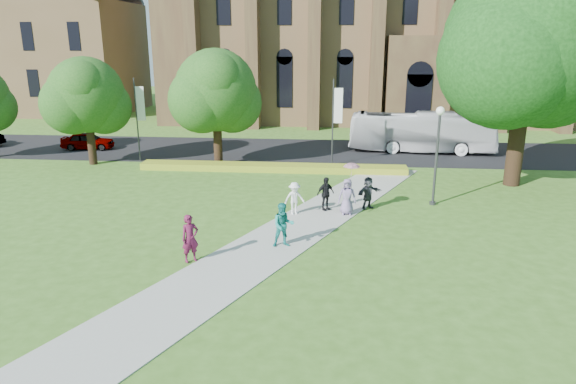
# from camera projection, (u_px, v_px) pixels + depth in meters

# --- Properties ---
(ground) EXTENTS (160.00, 160.00, 0.00)m
(ground) POSITION_uv_depth(u_px,v_px,m) (282.00, 245.00, 22.03)
(ground) COLOR #3B631D
(ground) RESTS_ON ground
(road) EXTENTS (160.00, 10.00, 0.02)m
(road) POSITION_uv_depth(u_px,v_px,m) (307.00, 151.00, 41.14)
(road) COLOR black
(road) RESTS_ON ground
(footpath) EXTENTS (15.58, 28.54, 0.04)m
(footpath) POSITION_uv_depth(u_px,v_px,m) (284.00, 236.00, 22.98)
(footpath) COLOR #B2B2A8
(footpath) RESTS_ON ground
(flower_hedge) EXTENTS (18.00, 1.40, 0.45)m
(flower_hedge) POSITION_uv_depth(u_px,v_px,m) (272.00, 167.00, 34.76)
(flower_hedge) COLOR gold
(flower_hedge) RESTS_ON ground
(building_west) EXTENTS (22.00, 14.00, 18.30)m
(building_west) POSITION_uv_depth(u_px,v_px,m) (40.00, 35.00, 62.55)
(building_west) COLOR brown
(building_west) RESTS_ON ground
(streetlamp) EXTENTS (0.44, 0.44, 5.24)m
(streetlamp) POSITION_uv_depth(u_px,v_px,m) (438.00, 144.00, 26.66)
(streetlamp) COLOR #38383D
(streetlamp) RESTS_ON ground
(large_tree) EXTENTS (9.60, 9.60, 13.20)m
(large_tree) POSITION_uv_depth(u_px,v_px,m) (529.00, 43.00, 29.06)
(large_tree) COLOR #332114
(large_tree) RESTS_ON ground
(street_tree_0) EXTENTS (5.20, 5.20, 7.50)m
(street_tree_0) POSITION_uv_depth(u_px,v_px,m) (86.00, 95.00, 35.35)
(street_tree_0) COLOR #332114
(street_tree_0) RESTS_ON ground
(street_tree_1) EXTENTS (5.60, 5.60, 8.05)m
(street_tree_1) POSITION_uv_depth(u_px,v_px,m) (216.00, 91.00, 34.95)
(street_tree_1) COLOR #332114
(street_tree_1) RESTS_ON ground
(banner_pole_0) EXTENTS (0.70, 0.10, 6.00)m
(banner_pole_0) POSITION_uv_depth(u_px,v_px,m) (334.00, 117.00, 35.42)
(banner_pole_0) COLOR #38383D
(banner_pole_0) RESTS_ON ground
(banner_pole_1) EXTENTS (0.70, 0.10, 6.00)m
(banner_pole_1) POSITION_uv_depth(u_px,v_px,m) (138.00, 115.00, 36.64)
(banner_pole_1) COLOR #38383D
(banner_pole_1) RESTS_ON ground
(tour_coach) EXTENTS (11.41, 3.47, 3.13)m
(tour_coach) POSITION_uv_depth(u_px,v_px,m) (421.00, 132.00, 40.33)
(tour_coach) COLOR white
(tour_coach) RESTS_ON road
(car_0) EXTENTS (4.25, 2.12, 1.39)m
(car_0) POSITION_uv_depth(u_px,v_px,m) (88.00, 141.00, 41.54)
(car_0) COLOR gray
(car_0) RESTS_ON road
(pedestrian_0) EXTENTS (0.84, 0.79, 1.92)m
(pedestrian_0) POSITION_uv_depth(u_px,v_px,m) (190.00, 238.00, 20.09)
(pedestrian_0) COLOR #581433
(pedestrian_0) RESTS_ON footpath
(pedestrian_1) EXTENTS (1.08, 0.93, 1.91)m
(pedestrian_1) POSITION_uv_depth(u_px,v_px,m) (283.00, 225.00, 21.58)
(pedestrian_1) COLOR #1A827C
(pedestrian_1) RESTS_ON footpath
(pedestrian_2) EXTENTS (1.21, 0.95, 1.65)m
(pedestrian_2) POSITION_uv_depth(u_px,v_px,m) (294.00, 198.00, 25.70)
(pedestrian_2) COLOR white
(pedestrian_2) RESTS_ON footpath
(pedestrian_3) EXTENTS (1.08, 0.94, 1.75)m
(pedestrian_3) POSITION_uv_depth(u_px,v_px,m) (326.00, 194.00, 26.34)
(pedestrian_3) COLOR black
(pedestrian_3) RESTS_ON footpath
(pedestrian_4) EXTENTS (0.90, 0.59, 1.83)m
(pedestrian_4) POSITION_uv_depth(u_px,v_px,m) (347.00, 197.00, 25.68)
(pedestrian_4) COLOR slate
(pedestrian_4) RESTS_ON footpath
(pedestrian_5) EXTENTS (1.53, 1.36, 1.68)m
(pedestrian_5) POSITION_uv_depth(u_px,v_px,m) (368.00, 193.00, 26.60)
(pedestrian_5) COLOR #2A2C33
(pedestrian_5) RESTS_ON footpath
(parasol) EXTENTS (1.06, 1.06, 0.71)m
(parasol) POSITION_uv_depth(u_px,v_px,m) (352.00, 172.00, 25.40)
(parasol) COLOR #CD909B
(parasol) RESTS_ON pedestrian_4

